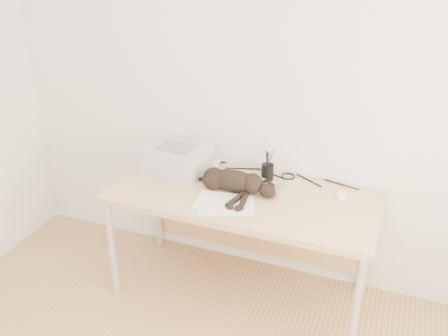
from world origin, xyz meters
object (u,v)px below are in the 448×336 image
at_px(desk, 246,206).
at_px(mug, 214,163).
at_px(cat, 231,182).
at_px(pen_cup, 267,172).
at_px(mouse, 341,193).
at_px(printer, 177,159).

distance_m(desk, mug, 0.36).
distance_m(desk, cat, 0.22).
distance_m(pen_cup, mouse, 0.47).
height_order(desk, mug, mug).
bearing_deg(mug, mouse, -4.03).
distance_m(cat, mouse, 0.65).
height_order(desk, mouse, mouse).
bearing_deg(printer, mug, 28.79).
relative_size(cat, mouse, 5.52).
bearing_deg(mouse, cat, -173.68).
height_order(desk, printer, printer).
relative_size(desk, mug, 17.98).
height_order(cat, mouse, cat).
height_order(mug, mouse, mug).
distance_m(printer, pen_cup, 0.58).
bearing_deg(mouse, printer, 173.96).
relative_size(mug, mouse, 0.80).
relative_size(cat, pen_cup, 3.15).
bearing_deg(desk, mug, 150.37).
bearing_deg(desk, printer, 174.82).
xyz_separation_m(cat, mug, (-0.20, 0.23, -0.02)).
xyz_separation_m(printer, pen_cup, (0.57, 0.10, -0.03)).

